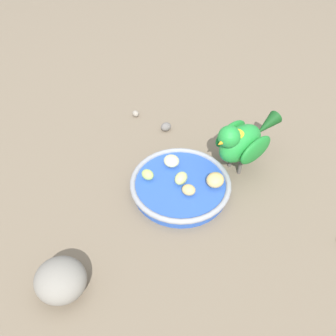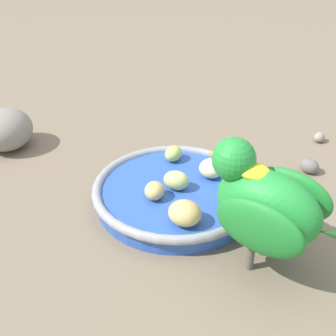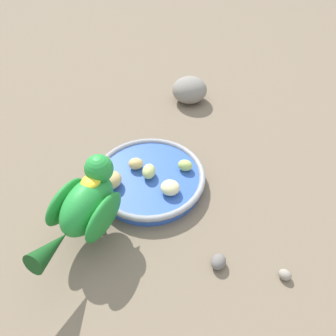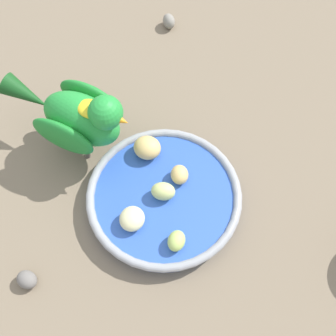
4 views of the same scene
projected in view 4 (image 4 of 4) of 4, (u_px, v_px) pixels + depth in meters
The scene contains 10 objects.
ground_plane at pixel (169, 184), 0.67m from camera, with size 4.00×4.00×0.00m, color #756651.
feeding_bowl at pixel (164, 198), 0.64m from camera, with size 0.21×0.21×0.03m.
apple_piece_0 at pixel (163, 191), 0.62m from camera, with size 0.03×0.02×0.03m, color #C6D17A.
apple_piece_1 at pixel (147, 148), 0.65m from camera, with size 0.04×0.04×0.03m, color tan.
apple_piece_2 at pixel (180, 175), 0.64m from camera, with size 0.03×0.02×0.02m, color tan.
apple_piece_3 at pixel (132, 219), 0.60m from camera, with size 0.04×0.03×0.02m, color beige.
apple_piece_4 at pixel (176, 241), 0.59m from camera, with size 0.03×0.02×0.02m, color #B2CC66.
parrot at pixel (79, 116), 0.63m from camera, with size 0.16×0.17×0.14m.
pebble_0 at pixel (169, 21), 0.80m from camera, with size 0.03×0.02×0.02m, color gray.
pebble_2 at pixel (27, 280), 0.59m from camera, with size 0.03×0.02×0.02m, color slate.
Camera 4 is at (-0.11, -0.27, 0.60)m, focal length 49.59 mm.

